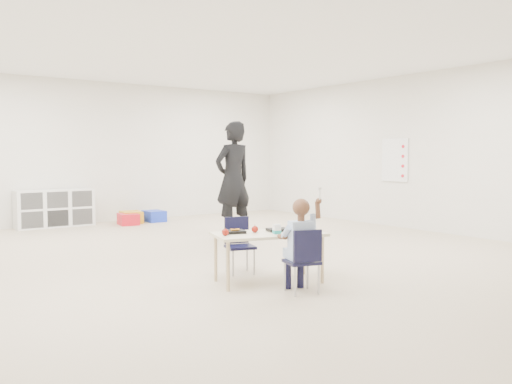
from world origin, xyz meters
TOP-DOWN VIEW (x-y plane):
  - room at (0.00, 0.00)m, footprint 9.00×9.02m
  - table at (-0.62, -1.58)m, footprint 1.27×0.87m
  - chair_near at (-0.62, -2.11)m, footprint 0.38×0.36m
  - chair_far at (-0.62, -1.05)m, footprint 0.38×0.36m
  - child at (-0.62, -2.11)m, footprint 0.52×0.52m
  - lunch_tray_near at (-0.47, -1.54)m, footprint 0.26×0.21m
  - lunch_tray_far at (-0.94, -1.40)m, footprint 0.26×0.21m
  - milk_carton at (-0.62, -1.72)m, footprint 0.09×0.09m
  - bread_roll at (-0.35, -1.76)m, footprint 0.09×0.09m
  - apple_near at (-0.73, -1.48)m, footprint 0.07×0.07m
  - apple_far at (-1.11, -1.49)m, footprint 0.07×0.07m
  - cubby_shelf at (-1.20, 4.28)m, footprint 1.40×0.40m
  - rules_poster at (3.98, 0.60)m, footprint 0.02×0.60m
  - adult at (0.89, 1.39)m, footprint 0.73×0.51m
  - bin_red at (0.03, 3.77)m, footprint 0.40×0.49m
  - bin_yellow at (0.18, 3.98)m, footprint 0.43×0.52m
  - bin_blue at (0.66, 3.94)m, footprint 0.36×0.46m

SIDE VIEW (x-z plane):
  - bin_red at x=0.03m, z-range 0.00..0.22m
  - bin_blue at x=0.66m, z-range 0.00..0.22m
  - bin_yellow at x=0.18m, z-range 0.00..0.23m
  - table at x=-0.62m, z-range 0.00..0.53m
  - chair_near at x=-0.62m, z-range 0.00..0.63m
  - chair_far at x=-0.62m, z-range 0.00..0.63m
  - cubby_shelf at x=-1.20m, z-range 0.00..0.70m
  - child at x=-0.62m, z-range 0.00..1.00m
  - lunch_tray_near at x=-0.47m, z-range 0.53..0.56m
  - lunch_tray_far at x=-0.94m, z-range 0.53..0.56m
  - bread_roll at x=-0.35m, z-range 0.53..0.60m
  - apple_near at x=-0.73m, z-range 0.53..0.60m
  - apple_far at x=-1.11m, z-range 0.53..0.60m
  - milk_carton at x=-0.62m, z-range 0.53..0.63m
  - adult at x=0.89m, z-range 0.00..1.90m
  - rules_poster at x=3.98m, z-range 0.85..1.65m
  - room at x=0.00m, z-range 0.00..2.80m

